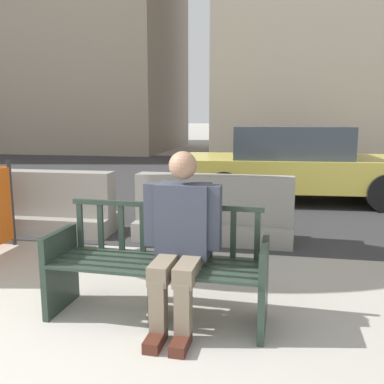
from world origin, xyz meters
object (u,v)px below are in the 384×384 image
(car_taxi_near, at_px, (295,164))
(seated_person, at_px, (181,236))
(street_bench, at_px, (157,269))
(jersey_barrier_left, at_px, (43,207))
(jersey_barrier_centre, at_px, (214,214))

(car_taxi_near, bearing_deg, seated_person, -101.84)
(street_bench, distance_m, jersey_barrier_left, 3.14)
(seated_person, bearing_deg, jersey_barrier_left, 136.83)
(street_bench, relative_size, jersey_barrier_centre, 0.85)
(seated_person, distance_m, car_taxi_near, 5.31)
(street_bench, xyz_separation_m, jersey_barrier_centre, (0.14, 2.23, -0.06))
(seated_person, relative_size, jersey_barrier_centre, 0.65)
(seated_person, distance_m, jersey_barrier_left, 3.35)
(jersey_barrier_left, bearing_deg, street_bench, -44.81)
(jersey_barrier_left, bearing_deg, seated_person, -43.17)
(jersey_barrier_left, distance_m, car_taxi_near, 4.58)
(street_bench, bearing_deg, jersey_barrier_left, 135.19)
(street_bench, height_order, car_taxi_near, car_taxi_near)
(seated_person, height_order, jersey_barrier_left, seated_person)
(jersey_barrier_centre, bearing_deg, jersey_barrier_left, -179.50)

